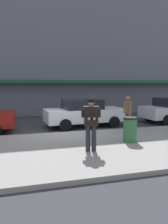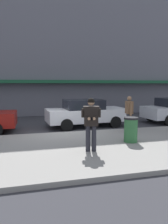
% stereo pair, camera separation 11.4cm
% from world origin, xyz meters
% --- Properties ---
extents(ground_plane, '(80.00, 80.00, 0.00)m').
position_xyz_m(ground_plane, '(0.00, 0.00, 0.00)').
color(ground_plane, '#333338').
extents(sidewalk, '(32.00, 5.30, 0.14)m').
position_xyz_m(sidewalk, '(1.00, -2.85, 0.07)').
color(sidewalk, gray).
rests_on(sidewalk, ground).
extents(curb_paint_line, '(28.00, 0.12, 0.01)m').
position_xyz_m(curb_paint_line, '(1.00, 0.05, 0.00)').
color(curb_paint_line, silver).
rests_on(curb_paint_line, ground).
extents(storefront_facade, '(28.00, 4.70, 11.73)m').
position_xyz_m(storefront_facade, '(1.00, 8.49, 5.85)').
color(storefront_facade, slate).
rests_on(storefront_facade, ground).
extents(parked_sedan_mid, '(4.62, 2.18, 1.54)m').
position_xyz_m(parked_sedan_mid, '(1.69, 1.55, 0.79)').
color(parked_sedan_mid, silver).
rests_on(parked_sedan_mid, ground).
extents(man_texting_on_phone, '(0.64, 0.63, 1.81)m').
position_xyz_m(man_texting_on_phone, '(0.53, -3.45, 1.25)').
color(man_texting_on_phone, '#23232B').
rests_on(man_texting_on_phone, sidewalk).
extents(pedestrian_dark_coat, '(0.37, 0.60, 1.70)m').
position_xyz_m(pedestrian_dark_coat, '(3.20, -0.83, 1.11)').
color(pedestrian_dark_coat, '#33333D').
rests_on(pedestrian_dark_coat, sidewalk).
extents(trash_bin, '(0.55, 0.55, 0.98)m').
position_xyz_m(trash_bin, '(2.38, -2.67, 0.63)').
color(trash_bin, '#2D6638').
rests_on(trash_bin, sidewalk).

